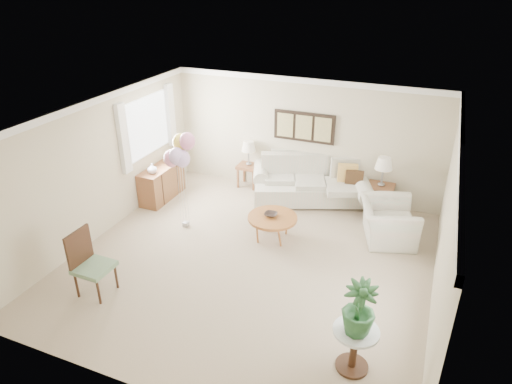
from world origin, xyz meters
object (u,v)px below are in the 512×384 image
sofa (311,183)px  coffee_table (272,218)px  armchair (387,221)px  accent_chair (89,262)px  balloon_cluster (180,152)px

sofa → coffee_table: sofa is taller
sofa → coffee_table: bearing=-96.6°
armchair → accent_chair: size_ratio=1.05×
coffee_table → accent_chair: size_ratio=0.87×
coffee_table → balloon_cluster: 2.11m
coffee_table → balloon_cluster: size_ratio=0.47×
coffee_table → accent_chair: bearing=-129.1°
balloon_cluster → armchair: bearing=16.1°
coffee_table → accent_chair: 3.28m
balloon_cluster → accent_chair: bearing=-98.1°
accent_chair → balloon_cluster: bearing=81.9°
armchair → balloon_cluster: (-3.73, -1.08, 1.23)m
armchair → balloon_cluster: 4.07m
armchair → accent_chair: bearing=112.8°
coffee_table → armchair: size_ratio=0.83×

